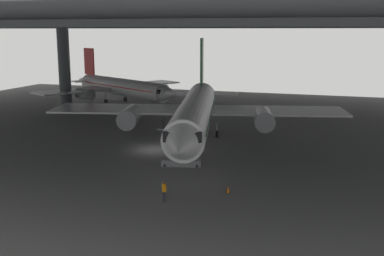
% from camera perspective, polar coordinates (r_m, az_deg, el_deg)
% --- Properties ---
extents(ground_plane, '(110.00, 110.00, 0.00)m').
position_cam_1_polar(ground_plane, '(56.01, -4.34, -2.58)').
color(ground_plane, slate).
extents(hangar_structure, '(121.00, 99.00, 15.90)m').
position_cam_1_polar(hangar_structure, '(67.28, -0.08, 12.95)').
color(hangar_structure, '#4C4F54').
rests_on(hangar_structure, ground_plane).
extents(airplane_main, '(39.40, 40.10, 12.50)m').
position_cam_1_polar(airplane_main, '(59.48, 0.38, 1.88)').
color(airplane_main, white).
rests_on(airplane_main, ground_plane).
extents(boarding_stairs, '(4.62, 2.41, 4.87)m').
position_cam_1_polar(boarding_stairs, '(49.28, -1.34, -3.63)').
color(boarding_stairs, slate).
rests_on(boarding_stairs, ground_plane).
extents(crew_worker_near_nose, '(0.45, 0.40, 1.73)m').
position_cam_1_polar(crew_worker_near_nose, '(39.08, -3.34, -7.39)').
color(crew_worker_near_nose, '#232838').
rests_on(crew_worker_near_nose, ground_plane).
extents(crew_worker_by_stairs, '(0.46, 0.39, 1.70)m').
position_cam_1_polar(crew_worker_by_stairs, '(51.22, 0.31, -2.78)').
color(crew_worker_by_stairs, '#232838').
rests_on(crew_worker_by_stairs, ground_plane).
extents(airplane_distant, '(28.89, 29.21, 10.10)m').
position_cam_1_polar(airplane_distant, '(90.97, -8.53, 4.86)').
color(airplane_distant, white).
rests_on(airplane_distant, ground_plane).
extents(traffic_cone_orange, '(0.36, 0.36, 0.60)m').
position_cam_1_polar(traffic_cone_orange, '(41.41, 4.33, -7.32)').
color(traffic_cone_orange, black).
rests_on(traffic_cone_orange, ground_plane).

